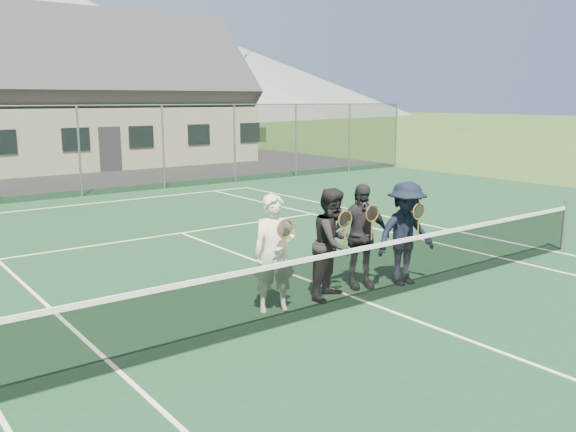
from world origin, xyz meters
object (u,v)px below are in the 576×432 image
tennis_net (369,271)px  player_a (274,254)px  player_c (360,236)px  player_b (333,243)px  player_d (406,234)px  clubhouse (86,83)px

tennis_net → player_a: player_a is taller
player_c → player_a: bearing=-176.9°
player_b → player_d: 1.49m
clubhouse → player_d: size_ratio=8.67×
clubhouse → player_d: clubhouse is taller
player_a → player_c: bearing=3.1°
tennis_net → player_d: bearing=16.2°
player_b → player_a: bearing=178.7°
tennis_net → player_b: 0.73m
clubhouse → tennis_net: bearing=-99.5°
tennis_net → clubhouse: size_ratio=0.75×
player_c → player_d: 0.83m
player_c → player_d: size_ratio=1.00×
player_a → player_c: size_ratio=1.00×
tennis_net → player_b: player_b is taller
player_a → tennis_net: bearing=-23.2°
player_c → clubhouse: bearing=81.4°
tennis_net → player_d: (1.23, 0.36, 0.38)m
clubhouse → player_b: clubhouse is taller
clubhouse → player_b: size_ratio=8.67×
tennis_net → player_a: size_ratio=6.49×
tennis_net → clubhouse: (4.00, 24.00, 3.45)m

